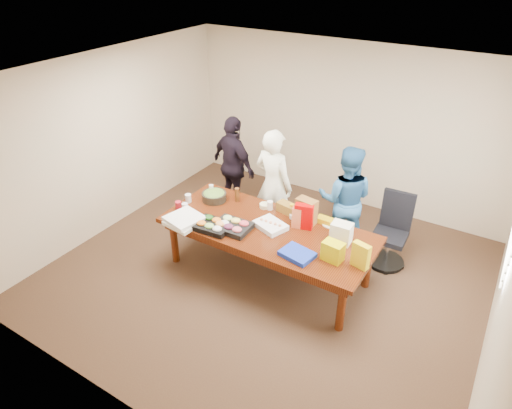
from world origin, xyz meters
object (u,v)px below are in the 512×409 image
Objects in this scene: conference_table at (267,251)px; person_center at (273,185)px; office_chair at (390,234)px; person_right at (345,200)px; sheet_cake at (271,225)px; salad_bowl at (214,196)px.

person_center is (-0.41, 0.86, 0.49)m from conference_table.
conference_table is 1.07m from person_center.
person_right is (-0.71, 0.06, 0.30)m from office_chair.
salad_bowl reaches higher than sheet_cake.
conference_table is at bearing -133.48° from sheet_cake.
office_chair is (1.33, 1.06, 0.14)m from conference_table.
person_right is 4.57× the size of salad_bowl.
person_center is 0.89m from salad_bowl.
person_center is at bearing 137.22° from sheet_cake.
person_right reaches higher than office_chair.
person_right is (1.03, 0.25, -0.06)m from person_center.
sheet_cake reaches higher than conference_table.
sheet_cake is (-0.59, -1.10, -0.02)m from person_right.
sheet_cake is (0.03, 0.02, 0.41)m from conference_table.
person_center reaches higher than sheet_cake.
salad_bowl is at bearing 12.95° from person_right.
conference_table is 2.73× the size of office_chair.
conference_table is 1.73× the size of person_right.
salad_bowl is (-1.02, 0.22, 0.43)m from conference_table.
sheet_cake is 1.07m from salad_bowl.
person_center is at bearing -175.94° from office_chair.
person_right is at bearing 173.04° from office_chair.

